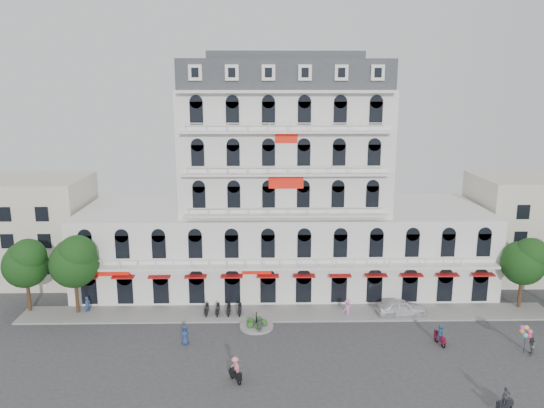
{
  "coord_description": "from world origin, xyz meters",
  "views": [
    {
      "loc": [
        -2.39,
        -40.47,
        22.52
      ],
      "look_at": [
        -1.45,
        10.0,
        11.13
      ],
      "focal_mm": 35.0,
      "sensor_mm": 36.0,
      "label": 1
    }
  ],
  "objects_px": {
    "parked_car": "(401,308)",
    "rider_center": "(235,369)",
    "rider_northeast": "(505,400)",
    "rider_east": "(440,335)",
    "balloon_vendor": "(529,341)"
  },
  "relations": [
    {
      "from": "rider_east",
      "to": "rider_center",
      "type": "xyz_separation_m",
      "value": [
        -17.82,
        -5.62,
        0.15
      ]
    },
    {
      "from": "parked_car",
      "to": "rider_center",
      "type": "bearing_deg",
      "value": 123.55
    },
    {
      "from": "balloon_vendor",
      "to": "rider_east",
      "type": "bearing_deg",
      "value": 165.31
    },
    {
      "from": "rider_east",
      "to": "balloon_vendor",
      "type": "height_order",
      "value": "balloon_vendor"
    },
    {
      "from": "rider_east",
      "to": "rider_northeast",
      "type": "bearing_deg",
      "value": 173.52
    },
    {
      "from": "rider_east",
      "to": "rider_center",
      "type": "height_order",
      "value": "rider_center"
    },
    {
      "from": "rider_northeast",
      "to": "parked_car",
      "type": "bearing_deg",
      "value": -107.67
    },
    {
      "from": "rider_northeast",
      "to": "rider_center",
      "type": "relative_size",
      "value": 0.96
    },
    {
      "from": "parked_car",
      "to": "rider_center",
      "type": "distance_m",
      "value": 19.85
    },
    {
      "from": "parked_car",
      "to": "rider_northeast",
      "type": "relative_size",
      "value": 2.42
    },
    {
      "from": "rider_east",
      "to": "rider_northeast",
      "type": "height_order",
      "value": "rider_northeast"
    },
    {
      "from": "rider_center",
      "to": "rider_east",
      "type": "bearing_deg",
      "value": 74.65
    },
    {
      "from": "rider_center",
      "to": "balloon_vendor",
      "type": "distance_m",
      "value": 25.09
    },
    {
      "from": "parked_car",
      "to": "rider_center",
      "type": "relative_size",
      "value": 2.32
    },
    {
      "from": "balloon_vendor",
      "to": "parked_car",
      "type": "bearing_deg",
      "value": 137.83
    }
  ]
}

